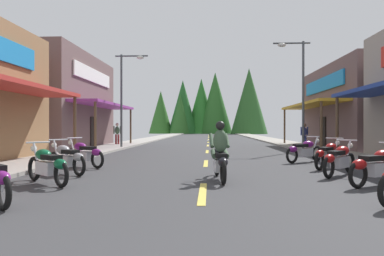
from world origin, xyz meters
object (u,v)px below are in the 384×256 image
(streetlamp_left, at_px, (126,87))
(pedestrian_browsing, at_px, (304,134))
(rider_cruising_lead, at_px, (220,156))
(motorcycle_parked_right_2, at_px, (339,159))
(motorcycle_parked_left_1, at_px, (47,164))
(motorcycle_parked_right_3, at_px, (328,154))
(motorcycle_parked_left_3, at_px, (84,153))
(pedestrian_by_shop, at_px, (117,133))
(motorcycle_parked_left_2, at_px, (67,158))
(streetlamp_right, at_px, (298,80))
(motorcycle_parked_right_4, at_px, (304,150))
(motorcycle_parked_right_1, at_px, (377,166))

(streetlamp_left, distance_m, pedestrian_browsing, 12.12)
(pedestrian_browsing, bearing_deg, rider_cruising_lead, 135.72)
(motorcycle_parked_right_2, xyz_separation_m, motorcycle_parked_left_1, (-7.73, -1.81, 0.00))
(streetlamp_left, relative_size, motorcycle_parked_right_2, 3.75)
(streetlamp_left, height_order, motorcycle_parked_right_3, streetlamp_left)
(streetlamp_left, xyz_separation_m, motorcycle_parked_left_1, (1.48, -13.82, -3.55))
(motorcycle_parked_left_3, relative_size, pedestrian_by_shop, 1.08)
(motorcycle_parked_right_3, relative_size, motorcycle_parked_left_3, 0.90)
(motorcycle_parked_right_3, height_order, motorcycle_parked_left_2, same)
(streetlamp_left, distance_m, rider_cruising_lead, 14.59)
(streetlamp_right, xyz_separation_m, motorcycle_parked_right_4, (-1.41, -6.55, -3.71))
(motorcycle_parked_right_4, bearing_deg, motorcycle_parked_right_1, -123.00)
(motorcycle_parked_left_1, relative_size, motorcycle_parked_left_2, 0.99)
(streetlamp_right, height_order, pedestrian_by_shop, streetlamp_right)
(motorcycle_parked_left_1, height_order, pedestrian_by_shop, pedestrian_by_shop)
(motorcycle_parked_right_2, height_order, motorcycle_parked_right_3, same)
(motorcycle_parked_left_3, bearing_deg, streetlamp_left, -51.47)
(streetlamp_left, distance_m, pedestrian_by_shop, 4.77)
(streetlamp_left, height_order, pedestrian_by_shop, streetlamp_left)
(streetlamp_right, height_order, motorcycle_parked_right_4, streetlamp_right)
(motorcycle_parked_right_4, relative_size, rider_cruising_lead, 0.84)
(streetlamp_right, bearing_deg, motorcycle_parked_right_2, -98.03)
(streetlamp_left, height_order, motorcycle_parked_right_2, streetlamp_left)
(motorcycle_parked_right_3, xyz_separation_m, motorcycle_parked_left_2, (-8.31, -1.78, 0.00))
(motorcycle_parked_right_4, bearing_deg, motorcycle_parked_right_2, -126.17)
(streetlamp_left, distance_m, motorcycle_parked_left_3, 10.93)
(pedestrian_by_shop, relative_size, pedestrian_browsing, 1.05)
(motorcycle_parked_right_2, xyz_separation_m, motorcycle_parked_left_2, (-8.02, -0.02, 0.00))
(streetlamp_left, relative_size, pedestrian_by_shop, 3.60)
(streetlamp_left, relative_size, motorcycle_parked_right_4, 3.43)
(motorcycle_parked_right_3, bearing_deg, pedestrian_by_shop, 80.16)
(streetlamp_left, height_order, motorcycle_parked_left_1, streetlamp_left)
(streetlamp_left, distance_m, motorcycle_parked_left_2, 12.59)
(motorcycle_parked_left_1, relative_size, pedestrian_browsing, 1.04)
(motorcycle_parked_right_1, bearing_deg, motorcycle_parked_left_3, 126.97)
(motorcycle_parked_left_2, relative_size, motorcycle_parked_left_3, 0.93)
(rider_cruising_lead, relative_size, pedestrian_browsing, 1.30)
(streetlamp_right, bearing_deg, motorcycle_parked_right_3, -97.73)
(pedestrian_by_shop, bearing_deg, motorcycle_parked_left_2, 178.24)
(streetlamp_left, relative_size, motorcycle_parked_left_3, 3.33)
(motorcycle_parked_left_1, bearing_deg, pedestrian_browsing, -85.54)
(motorcycle_parked_left_1, bearing_deg, motorcycle_parked_left_3, -43.56)
(motorcycle_parked_right_4, xyz_separation_m, rider_cruising_lead, (-3.50, -4.75, 0.17))
(motorcycle_parked_left_3, bearing_deg, pedestrian_by_shop, -46.56)
(rider_cruising_lead, bearing_deg, motorcycle_parked_right_2, -79.12)
(streetlamp_right, xyz_separation_m, motorcycle_parked_left_1, (-9.19, -12.13, -3.71))
(motorcycle_parked_right_4, distance_m, motorcycle_parked_left_3, 8.44)
(motorcycle_parked_right_3, bearing_deg, motorcycle_parked_right_4, 48.15)
(motorcycle_parked_left_3, bearing_deg, motorcycle_parked_left_1, 129.38)
(motorcycle_parked_right_3, bearing_deg, rider_cruising_lead, 167.10)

